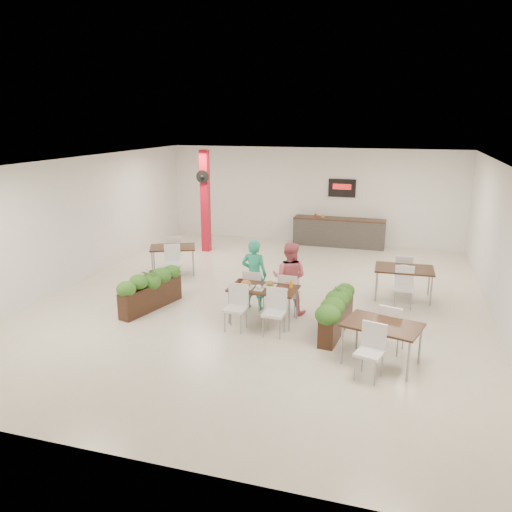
{
  "coord_description": "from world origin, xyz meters",
  "views": [
    {
      "loc": [
        2.98,
        -10.69,
        4.14
      ],
      "look_at": [
        -0.15,
        -0.18,
        1.1
      ],
      "focal_mm": 35.0,
      "sensor_mm": 36.0,
      "label": 1
    }
  ],
  "objects_px": {
    "planter_left": "(151,288)",
    "red_column": "(205,200)",
    "side_table_a": "(173,251)",
    "side_table_b": "(404,272)",
    "diner_man": "(254,275)",
    "main_table": "(263,293)",
    "service_counter": "(339,231)",
    "diner_woman": "(289,278)",
    "side_table_c": "(382,330)",
    "planter_right": "(337,309)"
  },
  "relations": [
    {
      "from": "diner_woman",
      "to": "planter_right",
      "type": "xyz_separation_m",
      "value": [
        1.14,
        -0.78,
        -0.31
      ]
    },
    {
      "from": "diner_woman",
      "to": "planter_left",
      "type": "relative_size",
      "value": 0.88
    },
    {
      "from": "red_column",
      "to": "side_table_c",
      "type": "distance_m",
      "value": 8.63
    },
    {
      "from": "diner_man",
      "to": "planter_right",
      "type": "relative_size",
      "value": 0.87
    },
    {
      "from": "side_table_a",
      "to": "red_column",
      "type": "bearing_deg",
      "value": 66.25
    },
    {
      "from": "planter_left",
      "to": "red_column",
      "type": "bearing_deg",
      "value": 98.24
    },
    {
      "from": "side_table_a",
      "to": "side_table_c",
      "type": "relative_size",
      "value": 0.99
    },
    {
      "from": "main_table",
      "to": "planter_right",
      "type": "bearing_deg",
      "value": -4.44
    },
    {
      "from": "planter_left",
      "to": "side_table_c",
      "type": "distance_m",
      "value": 5.21
    },
    {
      "from": "red_column",
      "to": "side_table_a",
      "type": "xyz_separation_m",
      "value": [
        0.03,
        -2.49,
        -1.01
      ]
    },
    {
      "from": "diner_man",
      "to": "side_table_b",
      "type": "distance_m",
      "value": 3.59
    },
    {
      "from": "diner_woman",
      "to": "planter_left",
      "type": "distance_m",
      "value": 3.09
    },
    {
      "from": "main_table",
      "to": "side_table_c",
      "type": "xyz_separation_m",
      "value": [
        2.47,
        -1.24,
        -0.01
      ]
    },
    {
      "from": "diner_man",
      "to": "service_counter",
      "type": "bearing_deg",
      "value": -98.15
    },
    {
      "from": "planter_left",
      "to": "planter_right",
      "type": "relative_size",
      "value": 0.98
    },
    {
      "from": "diner_man",
      "to": "side_table_b",
      "type": "bearing_deg",
      "value": -151.4
    },
    {
      "from": "side_table_c",
      "to": "diner_woman",
      "type": "bearing_deg",
      "value": 152.87
    },
    {
      "from": "red_column",
      "to": "side_table_c",
      "type": "relative_size",
      "value": 1.91
    },
    {
      "from": "red_column",
      "to": "planter_left",
      "type": "height_order",
      "value": "red_column"
    },
    {
      "from": "main_table",
      "to": "side_table_b",
      "type": "bearing_deg",
      "value": 39.3
    },
    {
      "from": "diner_woman",
      "to": "red_column",
      "type": "bearing_deg",
      "value": -48.27
    },
    {
      "from": "service_counter",
      "to": "diner_man",
      "type": "relative_size",
      "value": 1.88
    },
    {
      "from": "diner_man",
      "to": "diner_woman",
      "type": "distance_m",
      "value": 0.8
    },
    {
      "from": "diner_man",
      "to": "side_table_b",
      "type": "xyz_separation_m",
      "value": [
        3.19,
        1.64,
        -0.16
      ]
    },
    {
      "from": "planter_left",
      "to": "planter_right",
      "type": "distance_m",
      "value": 4.15
    },
    {
      "from": "planter_right",
      "to": "side_table_b",
      "type": "height_order",
      "value": "planter_right"
    },
    {
      "from": "side_table_a",
      "to": "side_table_b",
      "type": "height_order",
      "value": "same"
    },
    {
      "from": "red_column",
      "to": "service_counter",
      "type": "distance_m",
      "value": 4.56
    },
    {
      "from": "main_table",
      "to": "diner_woman",
      "type": "relative_size",
      "value": 1.04
    },
    {
      "from": "red_column",
      "to": "main_table",
      "type": "height_order",
      "value": "red_column"
    },
    {
      "from": "red_column",
      "to": "side_table_b",
      "type": "xyz_separation_m",
      "value": [
        6.12,
        -2.77,
        -1.0
      ]
    },
    {
      "from": "diner_woman",
      "to": "side_table_b",
      "type": "xyz_separation_m",
      "value": [
        2.39,
        1.64,
        -0.16
      ]
    },
    {
      "from": "side_table_c",
      "to": "planter_right",
      "type": "bearing_deg",
      "value": 144.74
    },
    {
      "from": "diner_man",
      "to": "side_table_b",
      "type": "height_order",
      "value": "diner_man"
    },
    {
      "from": "diner_man",
      "to": "diner_woman",
      "type": "xyz_separation_m",
      "value": [
        0.8,
        0.0,
        0.0
      ]
    },
    {
      "from": "diner_woman",
      "to": "planter_left",
      "type": "height_order",
      "value": "diner_woman"
    },
    {
      "from": "main_table",
      "to": "service_counter",
      "type": "bearing_deg",
      "value": 84.47
    },
    {
      "from": "service_counter",
      "to": "main_table",
      "type": "relative_size",
      "value": 1.82
    },
    {
      "from": "diner_man",
      "to": "side_table_a",
      "type": "relative_size",
      "value": 0.97
    },
    {
      "from": "side_table_a",
      "to": "side_table_b",
      "type": "distance_m",
      "value": 6.1
    },
    {
      "from": "service_counter",
      "to": "main_table",
      "type": "distance_m",
      "value": 6.96
    },
    {
      "from": "service_counter",
      "to": "planter_left",
      "type": "xyz_separation_m",
      "value": [
        -3.26,
        -6.95,
        0.01
      ]
    },
    {
      "from": "red_column",
      "to": "planter_left",
      "type": "bearing_deg",
      "value": -81.76
    },
    {
      "from": "diner_man",
      "to": "planter_left",
      "type": "xyz_separation_m",
      "value": [
        -2.2,
        -0.68,
        -0.3
      ]
    },
    {
      "from": "side_table_b",
      "to": "side_table_a",
      "type": "bearing_deg",
      "value": 175.93
    },
    {
      "from": "red_column",
      "to": "side_table_a",
      "type": "relative_size",
      "value": 1.94
    },
    {
      "from": "main_table",
      "to": "side_table_b",
      "type": "xyz_separation_m",
      "value": [
        2.8,
        2.29,
        0.0
      ]
    },
    {
      "from": "side_table_a",
      "to": "diner_man",
      "type": "bearing_deg",
      "value": -57.84
    },
    {
      "from": "red_column",
      "to": "diner_man",
      "type": "bearing_deg",
      "value": -56.33
    },
    {
      "from": "side_table_c",
      "to": "red_column",
      "type": "bearing_deg",
      "value": 148.09
    }
  ]
}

